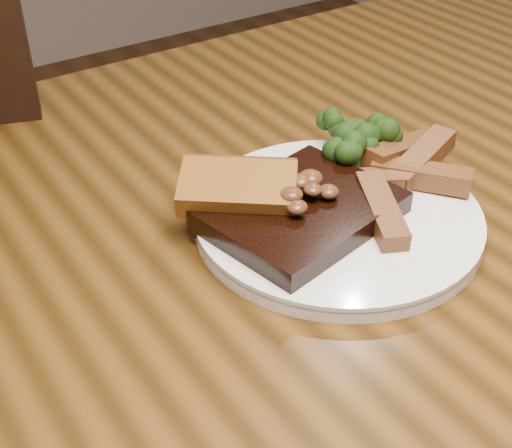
{
  "coord_description": "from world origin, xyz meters",
  "views": [
    {
      "loc": [
        -0.27,
        -0.39,
        1.13
      ],
      "look_at": [
        0.0,
        0.01,
        0.78
      ],
      "focal_mm": 50.0,
      "sensor_mm": 36.0,
      "label": 1
    }
  ],
  "objects_px": {
    "steak": "(301,213)",
    "potato_wedges": "(409,186)",
    "garlic_bread": "(238,207)",
    "plate": "(337,220)",
    "dining_table": "(261,336)"
  },
  "relations": [
    {
      "from": "steak",
      "to": "garlic_bread",
      "type": "bearing_deg",
      "value": 124.97
    },
    {
      "from": "steak",
      "to": "garlic_bread",
      "type": "distance_m",
      "value": 0.06
    },
    {
      "from": "potato_wedges",
      "to": "steak",
      "type": "bearing_deg",
      "value": 168.91
    },
    {
      "from": "plate",
      "to": "dining_table",
      "type": "bearing_deg",
      "value": -178.63
    },
    {
      "from": "steak",
      "to": "potato_wedges",
      "type": "distance_m",
      "value": 0.11
    },
    {
      "from": "garlic_bread",
      "to": "steak",
      "type": "bearing_deg",
      "value": -5.12
    },
    {
      "from": "plate",
      "to": "steak",
      "type": "height_order",
      "value": "steak"
    },
    {
      "from": "steak",
      "to": "potato_wedges",
      "type": "relative_size",
      "value": 1.33
    },
    {
      "from": "plate",
      "to": "steak",
      "type": "distance_m",
      "value": 0.04
    },
    {
      "from": "garlic_bread",
      "to": "potato_wedges",
      "type": "xyz_separation_m",
      "value": [
        0.15,
        -0.06,
        0.0
      ]
    },
    {
      "from": "plate",
      "to": "potato_wedges",
      "type": "distance_m",
      "value": 0.07
    },
    {
      "from": "plate",
      "to": "steak",
      "type": "xyz_separation_m",
      "value": [
        -0.04,
        0.01,
        0.02
      ]
    },
    {
      "from": "potato_wedges",
      "to": "garlic_bread",
      "type": "bearing_deg",
      "value": 158.03
    },
    {
      "from": "plate",
      "to": "steak",
      "type": "bearing_deg",
      "value": 169.57
    },
    {
      "from": "garlic_bread",
      "to": "potato_wedges",
      "type": "height_order",
      "value": "potato_wedges"
    }
  ]
}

